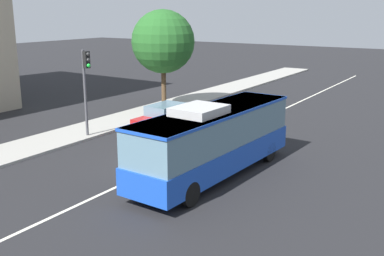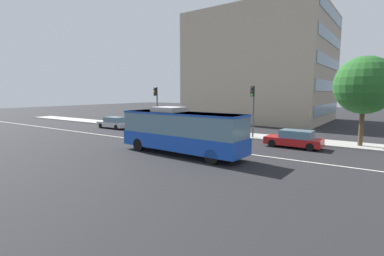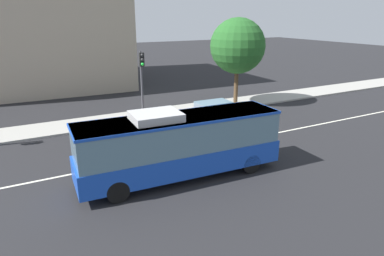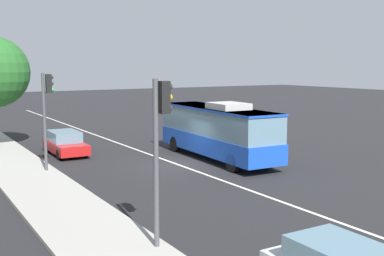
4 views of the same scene
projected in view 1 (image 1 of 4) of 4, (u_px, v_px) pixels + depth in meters
ground_plane at (164, 165)px, 22.58m from camera, size 160.00×160.00×0.00m
sidewalk_kerb at (53, 140)px, 26.73m from camera, size 80.00×3.22×0.14m
lane_centre_line at (164, 165)px, 22.58m from camera, size 76.00×0.16×0.01m
transit_bus at (214, 138)px, 20.71m from camera, size 10.11×3.01×3.46m
sedan_red at (164, 116)px, 29.89m from camera, size 4.53×1.88×1.46m
traffic_light_mid_block at (86, 78)px, 26.59m from camera, size 0.34×0.62×5.20m
street_tree_kerbside_left at (163, 42)px, 34.20m from camera, size 4.72×4.72×7.49m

